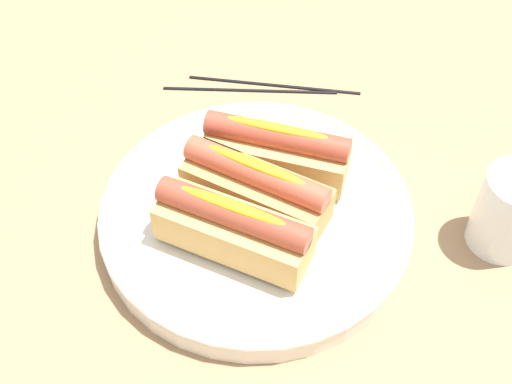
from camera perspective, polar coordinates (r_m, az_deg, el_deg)
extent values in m
plane|color=#9E7A56|center=(0.71, -0.99, -1.86)|extent=(2.40, 2.40, 0.00)
cylinder|color=silver|center=(0.69, 0.00, -2.12)|extent=(0.32, 0.32, 0.03)
torus|color=silver|center=(0.68, 0.00, -1.43)|extent=(0.32, 0.32, 0.01)
cube|color=tan|center=(0.69, 1.76, 3.17)|extent=(0.16, 0.08, 0.04)
cylinder|color=#A84733|center=(0.67, 1.81, 4.81)|extent=(0.15, 0.06, 0.03)
ellipsoid|color=gold|center=(0.67, 1.83, 5.53)|extent=(0.11, 0.04, 0.01)
cube|color=tan|center=(0.66, 0.00, 0.00)|extent=(0.16, 0.11, 0.04)
cylinder|color=#BC563D|center=(0.64, 0.00, 1.63)|extent=(0.15, 0.09, 0.03)
ellipsoid|color=gold|center=(0.63, 0.00, 2.35)|extent=(0.10, 0.06, 0.01)
cube|color=tan|center=(0.63, -1.94, -3.50)|extent=(0.16, 0.10, 0.04)
cylinder|color=#A84733|center=(0.61, -2.01, -1.91)|extent=(0.15, 0.08, 0.03)
ellipsoid|color=gold|center=(0.60, -2.04, -1.20)|extent=(0.11, 0.05, 0.01)
cylinder|color=white|center=(0.70, 21.00, -1.60)|extent=(0.07, 0.07, 0.09)
cylinder|color=silver|center=(0.71, 20.67, -2.38)|extent=(0.06, 0.06, 0.06)
cylinder|color=black|center=(0.85, -0.53, 8.81)|extent=(0.22, 0.01, 0.01)
cylinder|color=black|center=(0.86, 1.56, 9.25)|extent=(0.22, 0.02, 0.01)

